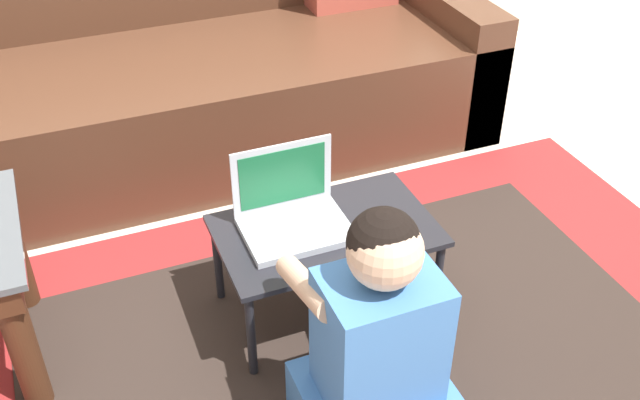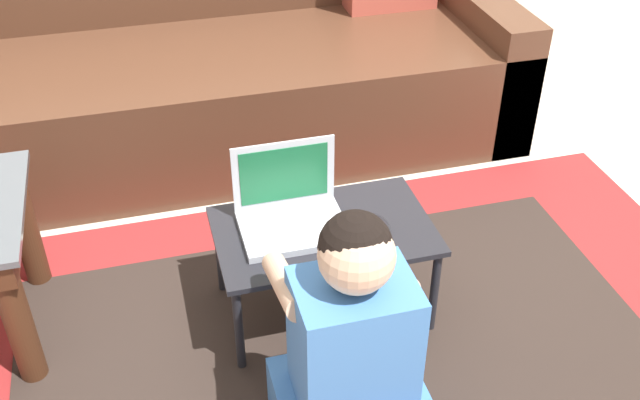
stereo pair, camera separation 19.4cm
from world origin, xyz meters
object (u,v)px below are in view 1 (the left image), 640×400
at_px(laptop, 293,217).
at_px(person_seated, 377,353).
at_px(couch, 184,76).
at_px(laptop_desk, 326,238).
at_px(computer_mouse, 377,222).

relative_size(laptop, person_seated, 0.42).
xyz_separation_m(couch, person_seated, (0.07, -1.54, 0.00)).
height_order(laptop_desk, person_seated, person_seated).
bearing_deg(person_seated, laptop_desk, 82.70).
distance_m(couch, laptop, 1.06).
xyz_separation_m(laptop_desk, computer_mouse, (0.13, -0.05, 0.05)).
xyz_separation_m(couch, laptop, (0.05, -1.06, 0.06)).
bearing_deg(couch, person_seated, -87.36).
bearing_deg(laptop, computer_mouse, -21.15).
bearing_deg(couch, laptop_desk, -83.35).
height_order(couch, person_seated, couch).
height_order(couch, computer_mouse, couch).
height_order(laptop, computer_mouse, laptop).
bearing_deg(computer_mouse, laptop_desk, 160.14).
bearing_deg(couch, computer_mouse, -77.28).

